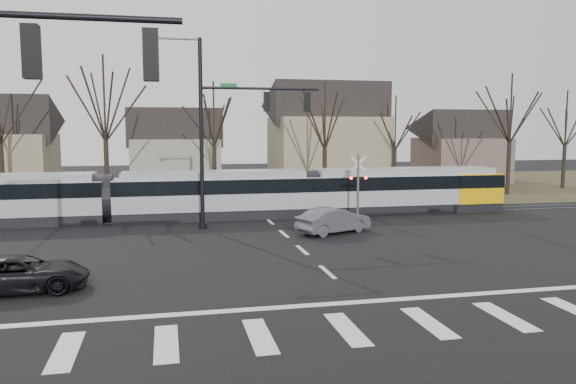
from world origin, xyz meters
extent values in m
plane|color=black|center=(0.00, 0.00, 0.00)|extent=(140.00, 140.00, 0.00)
cube|color=#38331E|center=(0.00, 32.00, 0.01)|extent=(140.00, 28.00, 0.01)
cube|color=silver|center=(-8.40, -4.00, 0.01)|extent=(0.60, 2.60, 0.01)
cube|color=silver|center=(-6.00, -4.00, 0.01)|extent=(0.60, 2.60, 0.01)
cube|color=silver|center=(-3.60, -4.00, 0.01)|extent=(0.60, 2.60, 0.01)
cube|color=silver|center=(-1.20, -4.00, 0.01)|extent=(0.60, 2.60, 0.01)
cube|color=silver|center=(1.20, -4.00, 0.01)|extent=(0.60, 2.60, 0.01)
cube|color=silver|center=(3.60, -4.00, 0.01)|extent=(0.60, 2.60, 0.01)
cube|color=silver|center=(0.00, -1.80, 0.01)|extent=(28.00, 0.35, 0.01)
cube|color=silver|center=(0.00, 2.00, 0.01)|extent=(0.18, 2.00, 0.01)
cube|color=silver|center=(0.00, 6.00, 0.01)|extent=(0.18, 2.00, 0.01)
cube|color=silver|center=(0.00, 10.00, 0.01)|extent=(0.18, 2.00, 0.01)
cube|color=silver|center=(0.00, 14.00, 0.01)|extent=(0.18, 2.00, 0.01)
cube|color=silver|center=(0.00, 18.00, 0.01)|extent=(0.18, 2.00, 0.01)
cube|color=silver|center=(0.00, 22.00, 0.01)|extent=(0.18, 2.00, 0.01)
cube|color=silver|center=(0.00, 26.00, 0.01)|extent=(0.18, 2.00, 0.01)
cube|color=silver|center=(0.00, 30.00, 0.01)|extent=(0.18, 2.00, 0.01)
cube|color=#59595E|center=(0.00, 15.10, 0.03)|extent=(90.00, 0.12, 0.06)
cube|color=#59595E|center=(0.00, 16.50, 0.03)|extent=(90.00, 0.12, 0.06)
cube|color=gray|center=(-3.04, 16.00, 1.44)|extent=(11.84, 2.76, 2.88)
cube|color=black|center=(-3.04, 16.00, 2.02)|extent=(11.86, 2.80, 0.84)
cube|color=gray|center=(9.29, 16.00, 1.44)|extent=(12.83, 2.76, 2.88)
cube|color=black|center=(9.29, 16.00, 2.02)|extent=(12.85, 2.80, 0.84)
cube|color=#E4A907|center=(14.13, 16.00, 1.53)|extent=(3.16, 2.82, 1.92)
imported|color=#4D4D54|center=(2.59, 9.69, 0.68)|extent=(4.48, 5.17, 1.35)
imported|color=black|center=(-10.74, 1.69, 0.61)|extent=(2.65, 4.67, 1.22)
cylinder|color=black|center=(-8.75, -6.00, 7.60)|extent=(6.50, 0.14, 0.14)
cube|color=black|center=(-8.43, -6.00, 6.90)|extent=(0.32, 0.32, 1.05)
sphere|color=#FF0C07|center=(-8.43, -6.00, 7.23)|extent=(0.22, 0.22, 0.22)
cube|color=black|center=(-6.15, -6.00, 6.90)|extent=(0.32, 0.32, 1.05)
sphere|color=#FF0C07|center=(-6.15, -6.00, 7.23)|extent=(0.22, 0.22, 0.22)
cylinder|color=black|center=(-4.00, 12.50, 5.10)|extent=(0.22, 0.22, 10.20)
cylinder|color=black|center=(-4.00, 12.50, 0.15)|extent=(0.44, 0.44, 0.30)
cylinder|color=black|center=(-0.75, 12.50, 7.60)|extent=(6.50, 0.14, 0.14)
cube|color=#0C5926|center=(-2.50, 12.50, 7.75)|extent=(0.90, 0.03, 0.22)
cube|color=black|center=(-0.42, 12.50, 6.90)|extent=(0.32, 0.32, 1.05)
sphere|color=#FF0C07|center=(-0.42, 12.50, 7.23)|extent=(0.22, 0.22, 0.22)
cube|color=black|center=(1.85, 12.50, 6.90)|extent=(0.32, 0.32, 1.05)
sphere|color=#FF0C07|center=(1.85, 12.50, 7.23)|extent=(0.22, 0.22, 0.22)
cube|color=#59595B|center=(-6.50, 12.50, 10.02)|extent=(0.55, 0.22, 0.14)
cylinder|color=#59595B|center=(5.00, 12.80, 2.00)|extent=(0.14, 0.14, 4.00)
cylinder|color=#59595B|center=(5.00, 12.80, 0.10)|extent=(0.36, 0.36, 0.20)
cube|color=silver|center=(5.00, 12.80, 3.40)|extent=(0.95, 0.04, 0.95)
cube|color=silver|center=(5.00, 12.80, 3.40)|extent=(0.95, 0.04, 0.95)
cube|color=black|center=(5.00, 12.80, 2.60)|extent=(1.00, 0.10, 0.12)
sphere|color=#FF0C07|center=(4.55, 12.72, 2.60)|extent=(0.18, 0.18, 0.18)
sphere|color=#FF0C07|center=(5.45, 12.72, 2.60)|extent=(0.18, 0.18, 0.18)
cube|color=gray|center=(-5.00, 36.00, 2.25)|extent=(8.00, 7.00, 4.50)
cube|color=#80745C|center=(9.00, 33.00, 3.25)|extent=(10.00, 8.00, 6.50)
cube|color=brown|center=(24.00, 35.00, 2.25)|extent=(8.00, 7.00, 4.50)
camera|label=1|loc=(-5.91, -18.03, 5.39)|focal=35.00mm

